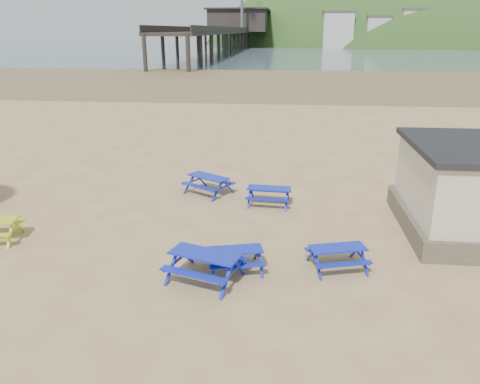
# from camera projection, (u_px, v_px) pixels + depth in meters

# --- Properties ---
(ground) EXTENTS (400.00, 400.00, 0.00)m
(ground) POSITION_uv_depth(u_px,v_px,m) (209.00, 232.00, 16.47)
(ground) COLOR tan
(ground) RESTS_ON ground
(wet_sand) EXTENTS (400.00, 400.00, 0.00)m
(wet_sand) POSITION_uv_depth(u_px,v_px,m) (271.00, 79.00, 68.15)
(wet_sand) COLOR olive
(wet_sand) RESTS_ON ground
(sea) EXTENTS (400.00, 400.00, 0.00)m
(sea) POSITION_uv_depth(u_px,v_px,m) (283.00, 49.00, 176.21)
(sea) COLOR #4B5E6C
(sea) RESTS_ON ground
(picnic_table_blue_b) EXTENTS (2.36, 2.25, 0.78)m
(picnic_table_blue_b) POSITION_uv_depth(u_px,v_px,m) (209.00, 185.00, 20.23)
(picnic_table_blue_b) COLOR #0622A5
(picnic_table_blue_b) RESTS_ON ground
(picnic_table_blue_c) EXTENTS (1.83, 1.52, 0.72)m
(picnic_table_blue_c) POSITION_uv_depth(u_px,v_px,m) (269.00, 196.00, 18.92)
(picnic_table_blue_c) COLOR #0622A5
(picnic_table_blue_c) RESTS_ON ground
(picnic_table_blue_d) EXTENTS (1.87, 1.65, 0.67)m
(picnic_table_blue_d) POSITION_uv_depth(u_px,v_px,m) (235.00, 259.00, 13.76)
(picnic_table_blue_d) COLOR #0622A5
(picnic_table_blue_d) RESTS_ON ground
(picnic_table_blue_e) EXTENTS (2.39, 2.15, 0.83)m
(picnic_table_blue_e) POSITION_uv_depth(u_px,v_px,m) (205.00, 267.00, 13.18)
(picnic_table_blue_e) COLOR #0622A5
(picnic_table_blue_e) RESTS_ON ground
(picnic_table_blue_f) EXTENTS (1.93, 1.71, 0.69)m
(picnic_table_blue_f) POSITION_uv_depth(u_px,v_px,m) (337.00, 258.00, 13.86)
(picnic_table_blue_f) COLOR #0622A5
(picnic_table_blue_f) RESTS_ON ground
(pier) EXTENTS (24.00, 220.00, 39.29)m
(pier) POSITION_uv_depth(u_px,v_px,m) (238.00, 33.00, 183.88)
(pier) COLOR black
(pier) RESTS_ON ground
(headland_town) EXTENTS (264.00, 144.00, 108.00)m
(headland_town) POSITION_uv_depth(u_px,v_px,m) (470.00, 66.00, 226.89)
(headland_town) COLOR #2D4C1E
(headland_town) RESTS_ON ground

